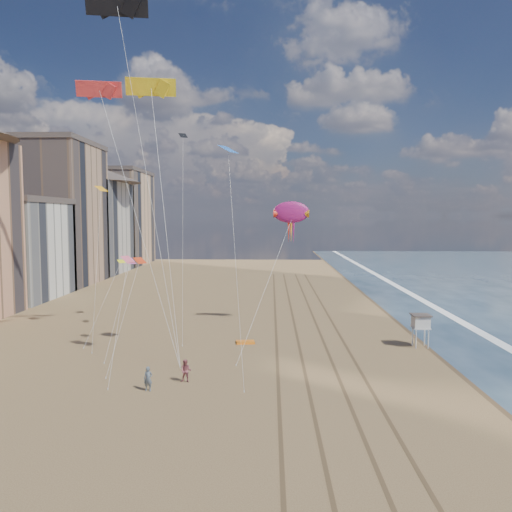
{
  "coord_description": "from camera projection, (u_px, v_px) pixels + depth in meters",
  "views": [
    {
      "loc": [
        -1.83,
        -28.23,
        13.85
      ],
      "look_at": [
        -3.46,
        26.0,
        9.5
      ],
      "focal_mm": 35.0,
      "sensor_mm": 36.0,
      "label": 1
    }
  ],
  "objects": [
    {
      "name": "ground",
      "position": [
        302.0,
        453.0,
        29.18
      ],
      "size": [
        260.0,
        260.0,
        0.0
      ],
      "primitive_type": "plane",
      "color": "brown",
      "rests_on": "ground"
    },
    {
      "name": "wet_sand",
      "position": [
        422.0,
        317.0,
        68.46
      ],
      "size": [
        260.0,
        260.0,
        0.0
      ],
      "primitive_type": "plane",
      "color": "#42301E",
      "rests_on": "ground"
    },
    {
      "name": "foam",
      "position": [
        453.0,
        317.0,
        68.34
      ],
      "size": [
        260.0,
        260.0,
        0.0
      ],
      "primitive_type": "plane",
      "color": "white",
      "rests_on": "ground"
    },
    {
      "name": "tracks",
      "position": [
        308.0,
        333.0,
        58.99
      ],
      "size": [
        7.68,
        120.0,
        0.01
      ],
      "color": "brown",
      "rests_on": "ground"
    },
    {
      "name": "buildings",
      "position": [
        40.0,
        218.0,
        94.81
      ],
      "size": [
        34.72,
        131.35,
        29.0
      ],
      "color": "#C6B284",
      "rests_on": "ground"
    },
    {
      "name": "lifeguard_stand",
      "position": [
        421.0,
        322.0,
        52.64
      ],
      "size": [
        1.93,
        1.93,
        3.49
      ],
      "color": "silver",
      "rests_on": "ground"
    },
    {
      "name": "grounded_kite",
      "position": [
        245.0,
        342.0,
        54.41
      ],
      "size": [
        2.13,
        1.51,
        0.22
      ],
      "primitive_type": "cube",
      "rotation": [
        0.0,
        0.0,
        0.13
      ],
      "color": "orange",
      "rests_on": "ground"
    },
    {
      "name": "show_kite",
      "position": [
        291.0,
        213.0,
        61.81
      ],
      "size": [
        5.11,
        9.03,
        22.37
      ],
      "color": "#961761",
      "rests_on": "ground"
    },
    {
      "name": "kite_flyer_a",
      "position": [
        148.0,
        379.0,
        39.52
      ],
      "size": [
        0.74,
        0.52,
        1.94
      ],
      "primitive_type": "imported",
      "rotation": [
        0.0,
        0.0,
        -0.08
      ],
      "color": "#535F6B",
      "rests_on": "ground"
    },
    {
      "name": "kite_flyer_b",
      "position": [
        186.0,
        371.0,
        41.58
      ],
      "size": [
        1.0,
        0.82,
        1.92
      ],
      "primitive_type": "imported",
      "rotation": [
        0.0,
        0.0,
        -0.1
      ],
      "color": "#904950",
      "rests_on": "ground"
    },
    {
      "name": "parafoils",
      "position": [
        124.0,
        48.0,
        52.08
      ],
      "size": [
        9.65,
        5.95,
        11.65
      ],
      "color": "black",
      "rests_on": "ground"
    },
    {
      "name": "small_kites",
      "position": [
        154.0,
        206.0,
        51.84
      ],
      "size": [
        17.58,
        15.1,
        15.36
      ],
      "color": "blue",
      "rests_on": "ground"
    }
  ]
}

